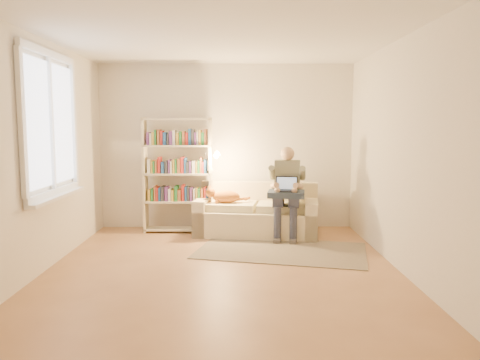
{
  "coord_description": "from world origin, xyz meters",
  "views": [
    {
      "loc": [
        0.16,
        -5.21,
        1.62
      ],
      "look_at": [
        0.21,
        1.0,
        0.91
      ],
      "focal_mm": 35.0,
      "sensor_mm": 36.0,
      "label": 1
    }
  ],
  "objects_px": {
    "person": "(287,187)",
    "bookshelf": "(178,169)",
    "sofa": "(257,216)",
    "laptop": "(284,187)",
    "cat": "(227,196)"
  },
  "relations": [
    {
      "from": "person",
      "to": "laptop",
      "type": "height_order",
      "value": "person"
    },
    {
      "from": "sofa",
      "to": "bookshelf",
      "type": "relative_size",
      "value": 1.09
    },
    {
      "from": "person",
      "to": "laptop",
      "type": "xyz_separation_m",
      "value": [
        -0.05,
        -0.11,
        0.01
      ]
    },
    {
      "from": "laptop",
      "to": "bookshelf",
      "type": "xyz_separation_m",
      "value": [
        -1.57,
        0.48,
        0.21
      ]
    },
    {
      "from": "person",
      "to": "bookshelf",
      "type": "relative_size",
      "value": 0.75
    },
    {
      "from": "bookshelf",
      "to": "laptop",
      "type": "bearing_deg",
      "value": -16.01
    },
    {
      "from": "sofa",
      "to": "laptop",
      "type": "xyz_separation_m",
      "value": [
        0.37,
        -0.32,
        0.48
      ]
    },
    {
      "from": "cat",
      "to": "laptop",
      "type": "distance_m",
      "value": 0.88
    },
    {
      "from": "person",
      "to": "bookshelf",
      "type": "height_order",
      "value": "bookshelf"
    },
    {
      "from": "sofa",
      "to": "bookshelf",
      "type": "height_order",
      "value": "bookshelf"
    },
    {
      "from": "cat",
      "to": "bookshelf",
      "type": "relative_size",
      "value": 0.36
    },
    {
      "from": "sofa",
      "to": "cat",
      "type": "relative_size",
      "value": 3.04
    },
    {
      "from": "cat",
      "to": "sofa",
      "type": "bearing_deg",
      "value": 14.77
    },
    {
      "from": "sofa",
      "to": "bookshelf",
      "type": "xyz_separation_m",
      "value": [
        -1.2,
        0.16,
        0.69
      ]
    },
    {
      "from": "sofa",
      "to": "bookshelf",
      "type": "bearing_deg",
      "value": -178.76
    }
  ]
}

